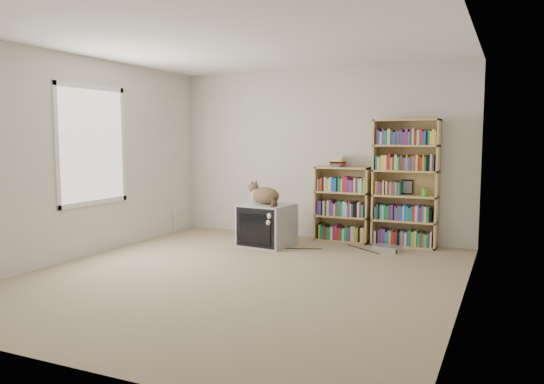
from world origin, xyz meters
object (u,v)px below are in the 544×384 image
at_px(bookcase_tall, 405,186).
at_px(cat, 266,198).
at_px(crt_tv, 267,225).
at_px(dvd_player, 387,249).
at_px(bookcase_short, 343,207).

bearing_deg(bookcase_tall, cat, -155.89).
xyz_separation_m(crt_tv, dvd_player, (1.61, 0.29, -0.25)).
xyz_separation_m(crt_tv, cat, (-0.00, -0.03, 0.38)).
xyz_separation_m(cat, bookcase_tall, (1.75, 0.78, 0.17)).
distance_m(crt_tv, bookcase_tall, 1.98).
height_order(crt_tv, bookcase_tall, bookcase_tall).
bearing_deg(cat, bookcase_short, 56.29).
height_order(bookcase_tall, dvd_player, bookcase_tall).
distance_m(bookcase_short, dvd_player, 0.99).
xyz_separation_m(crt_tv, bookcase_tall, (1.75, 0.75, 0.54)).
height_order(cat, dvd_player, cat).
relative_size(bookcase_tall, bookcase_short, 1.62).
xyz_separation_m(bookcase_tall, dvd_player, (-0.14, -0.46, -0.79)).
bearing_deg(dvd_player, bookcase_short, 158.65).
bearing_deg(crt_tv, bookcase_short, 47.70).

